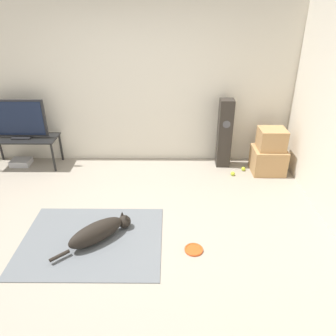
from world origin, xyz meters
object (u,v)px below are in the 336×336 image
Objects in this scene: tv at (19,119)px; tennis_ball_near_speaker at (233,174)px; dog at (99,231)px; cardboard_box_upper at (272,139)px; floor_speaker at (225,134)px; tv_stand at (23,141)px; frisbee at (194,250)px; tennis_ball_by_boxes at (243,169)px; cardboard_box_lower at (268,160)px; game_console at (21,162)px.

tv is 12.93× the size of tennis_ball_near_speaker.
dog is 2.57m from tv.
cardboard_box_upper is at bearing -2.85° from tv.
tv_stand is (-3.27, -0.04, -0.12)m from floor_speaker.
tv is 3.49m from tennis_ball_near_speaker.
cardboard_box_upper is 0.37× the size of tv_stand.
dog reaches higher than tennis_ball_near_speaker.
tv reaches higher than frisbee.
tv_stand is (-2.66, 2.08, 0.43)m from frisbee.
dog reaches higher than tennis_ball_by_boxes.
cardboard_box_upper is (0.01, 0.00, 0.37)m from cardboard_box_lower.
cardboard_box_upper reaches higher than frisbee.
cardboard_box_upper is 0.65m from tennis_ball_by_boxes.
floor_speaker reaches higher than tennis_ball_near_speaker.
frisbee is 0.52× the size of cardboard_box_upper.
tennis_ball_by_boxes is 1.00× the size of tennis_ball_near_speaker.
tennis_ball_by_boxes is 0.26m from tennis_ball_near_speaker.
tv is 3.67m from tennis_ball_by_boxes.
cardboard_box_upper is 1.29× the size of game_console.
tennis_ball_near_speaker is at bearing -5.66° from game_console.
tv reaches higher than cardboard_box_upper.
cardboard_box_lower reaches higher than tennis_ball_near_speaker.
cardboard_box_lower is at bearing -165.54° from cardboard_box_upper.
dog is 12.15× the size of tennis_ball_near_speaker.
tv_stand is at bearing 177.16° from cardboard_box_lower.
tv_stand is at bearing 141.99° from frisbee.
cardboard_box_lower is (1.30, 1.88, 0.19)m from frisbee.
dog is 2.55× the size of game_console.
tv is (0.00, 0.00, 0.37)m from tv_stand.
tennis_ball_by_boxes is at bearing -2.84° from game_console.
frisbee is 3.40m from tv_stand.
tv_stand is at bearing -179.24° from floor_speaker.
tennis_ball_near_speaker is (-0.20, -0.16, 0.00)m from tennis_ball_by_boxes.
cardboard_box_lower is 1.25× the size of cardboard_box_upper.
tennis_ball_by_boxes is (-0.37, 0.02, -0.17)m from cardboard_box_lower.
dog is 2.57m from game_console.
floor_speaker is 3.27m from tv_stand.
floor_speaker is at bearing 161.09° from cardboard_box_upper.
cardboard_box_lower is at bearing -2.90° from game_console.
floor_speaker is at bearing 0.55° from game_console.
frisbee is 2.36m from cardboard_box_upper.
cardboard_box_upper is at bearing 13.82° from tennis_ball_near_speaker.
floor_speaker is 1.32× the size of tv.
cardboard_box_upper is 0.47× the size of tv.
tennis_ball_near_speaker is at bearing -5.69° from tv_stand.
tv is at bearing 174.27° from tennis_ball_near_speaker.
cardboard_box_lower is 0.37m from cardboard_box_upper.
tennis_ball_near_speaker is (1.81, 1.57, -0.10)m from dog.
tv reaches higher than cardboard_box_lower.
floor_speaker is at bearing 107.06° from tennis_ball_near_speaker.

